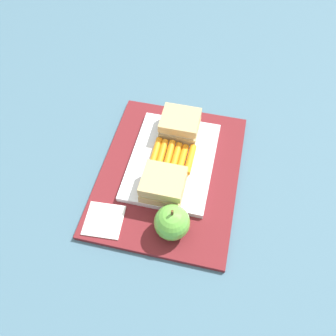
{
  "coord_description": "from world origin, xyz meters",
  "views": [
    {
      "loc": [
        0.4,
        0.09,
        0.62
      ],
      "look_at": [
        0.01,
        0.0,
        0.04
      ],
      "focal_mm": 38.28,
      "sensor_mm": 36.0,
      "label": 1
    }
  ],
  "objects_px": {
    "sandwich_half_left": "(180,124)",
    "paper_napkin": "(104,220)",
    "food_tray": "(172,161)",
    "carrot_sticks_bundle": "(172,157)",
    "sandwich_half_right": "(163,185)",
    "apple": "(172,222)"
  },
  "relations": [
    {
      "from": "sandwich_half_right",
      "to": "paper_napkin",
      "type": "xyz_separation_m",
      "value": [
        0.08,
        -0.1,
        -0.03
      ]
    },
    {
      "from": "food_tray",
      "to": "apple",
      "type": "distance_m",
      "value": 0.16
    },
    {
      "from": "apple",
      "to": "sandwich_half_left",
      "type": "bearing_deg",
      "value": -171.74
    },
    {
      "from": "sandwich_half_right",
      "to": "apple",
      "type": "bearing_deg",
      "value": 24.51
    },
    {
      "from": "food_tray",
      "to": "sandwich_half_right",
      "type": "relative_size",
      "value": 2.88
    },
    {
      "from": "sandwich_half_right",
      "to": "paper_napkin",
      "type": "height_order",
      "value": "sandwich_half_right"
    },
    {
      "from": "food_tray",
      "to": "sandwich_half_left",
      "type": "bearing_deg",
      "value": 180.0
    },
    {
      "from": "apple",
      "to": "carrot_sticks_bundle",
      "type": "bearing_deg",
      "value": -167.6
    },
    {
      "from": "food_tray",
      "to": "sandwich_half_right",
      "type": "bearing_deg",
      "value": 0.0
    },
    {
      "from": "sandwich_half_right",
      "to": "carrot_sticks_bundle",
      "type": "height_order",
      "value": "sandwich_half_right"
    },
    {
      "from": "apple",
      "to": "food_tray",
      "type": "bearing_deg",
      "value": -167.58
    },
    {
      "from": "sandwich_half_left",
      "to": "food_tray",
      "type": "bearing_deg",
      "value": 0.0
    },
    {
      "from": "sandwich_half_right",
      "to": "paper_napkin",
      "type": "relative_size",
      "value": 1.14
    },
    {
      "from": "paper_napkin",
      "to": "sandwich_half_right",
      "type": "bearing_deg",
      "value": 130.72
    },
    {
      "from": "sandwich_half_right",
      "to": "food_tray",
      "type": "bearing_deg",
      "value": 180.0
    },
    {
      "from": "sandwich_half_left",
      "to": "carrot_sticks_bundle",
      "type": "relative_size",
      "value": 0.92
    },
    {
      "from": "food_tray",
      "to": "carrot_sticks_bundle",
      "type": "xyz_separation_m",
      "value": [
        0.0,
        0.0,
        0.01
      ]
    },
    {
      "from": "food_tray",
      "to": "apple",
      "type": "height_order",
      "value": "apple"
    },
    {
      "from": "sandwich_half_left",
      "to": "carrot_sticks_bundle",
      "type": "distance_m",
      "value": 0.08
    },
    {
      "from": "food_tray",
      "to": "paper_napkin",
      "type": "xyz_separation_m",
      "value": [
        0.16,
        -0.1,
        -0.0
      ]
    },
    {
      "from": "apple",
      "to": "paper_napkin",
      "type": "relative_size",
      "value": 1.08
    },
    {
      "from": "sandwich_half_left",
      "to": "paper_napkin",
      "type": "xyz_separation_m",
      "value": [
        0.24,
        -0.1,
        -0.03
      ]
    }
  ]
}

